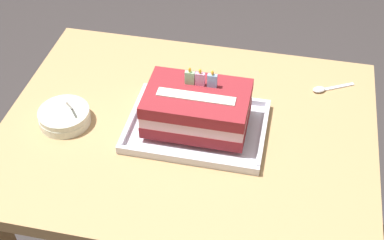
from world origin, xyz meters
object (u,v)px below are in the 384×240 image
birthday_cake (197,108)px  bowl_stack (64,116)px  serving_spoon_near_tray (323,89)px  foil_tray (197,128)px

birthday_cake → bowl_stack: birthday_cake is taller
bowl_stack → serving_spoon_near_tray: size_ratio=1.12×
birthday_cake → serving_spoon_near_tray: (0.31, 0.23, -0.07)m
foil_tray → bowl_stack: bowl_stack is taller
foil_tray → birthday_cake: size_ratio=1.37×
foil_tray → bowl_stack: 0.34m
birthday_cake → bowl_stack: bearing=-172.8°
foil_tray → birthday_cake: birthday_cake is taller
serving_spoon_near_tray → bowl_stack: bearing=-157.4°
bowl_stack → serving_spoon_near_tray: bowl_stack is taller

